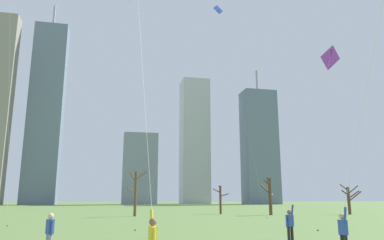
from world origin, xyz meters
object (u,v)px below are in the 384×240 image
bare_tree_rightmost (220,198)px  bare_tree_right_of_center (349,198)px  distant_kite_drifting_right_blue (222,25)px  kite_flyer_midfield_right_green (147,158)px  kite_flyer_midfield_center_purple (303,173)px  bystander_watching_nearby (50,232)px  distant_kite_high_overhead_yellow (212,18)px  bare_tree_center (136,191)px  kite_flyer_foreground_left_orange (352,184)px  distant_kite_low_near_trees_red (10,3)px  bare_tree_left_of_center (270,195)px

bare_tree_rightmost → bare_tree_right_of_center: bare_tree_right_of_center is taller
distant_kite_drifting_right_blue → bare_tree_right_of_center: bearing=24.6°
kite_flyer_midfield_right_green → bare_tree_rightmost: (13.64, 37.33, -1.38)m
kite_flyer_midfield_center_purple → bystander_watching_nearby: 12.25m
distant_kite_high_overhead_yellow → bare_tree_center: bearing=104.7°
kite_flyer_midfield_center_purple → kite_flyer_foreground_left_orange: bearing=-103.3°
distant_kite_low_near_trees_red → bare_tree_center: bearing=57.0°
kite_flyer_foreground_left_orange → bare_tree_left_of_center: 36.00m
bare_tree_rightmost → bare_tree_right_of_center: size_ratio=0.96×
bare_tree_left_of_center → bare_tree_rightmost: bearing=143.9°
kite_flyer_midfield_center_purple → bare_tree_left_of_center: size_ratio=2.41×
bare_tree_rightmost → bare_tree_center: size_ratio=0.68×
distant_kite_low_near_trees_red → bare_tree_left_of_center: 36.36m
kite_flyer_midfield_right_green → distant_kite_high_overhead_yellow: (6.61, 15.29, 13.66)m
distant_kite_high_overhead_yellow → bare_tree_rightmost: (7.03, 22.04, -15.04)m
bystander_watching_nearby → bare_tree_left_of_center: size_ratio=0.34×
distant_kite_high_overhead_yellow → bare_tree_center: 23.70m
bare_tree_center → bystander_watching_nearby: bearing=-99.5°
distant_kite_low_near_trees_red → bystander_watching_nearby: bearing=-64.7°
kite_flyer_foreground_left_orange → distant_kite_drifting_right_blue: bearing=83.3°
distant_kite_drifting_right_blue → bare_tree_center: 22.10m
kite_flyer_midfield_center_purple → bystander_watching_nearby: (-11.82, -2.01, -2.56)m
distant_kite_low_near_trees_red → bare_tree_center: size_ratio=3.37×
kite_flyer_midfield_center_purple → bare_tree_left_of_center: 30.06m
distant_kite_drifting_right_blue → bare_tree_right_of_center: distant_kite_drifting_right_blue is taller
bare_tree_rightmost → bystander_watching_nearby: bearing=-116.5°
kite_flyer_midfield_center_purple → bystander_watching_nearby: kite_flyer_midfield_center_purple is taller
kite_flyer_midfield_right_green → distant_kite_drifting_right_blue: size_ratio=0.63×
distant_kite_high_overhead_yellow → bare_tree_right_of_center: (23.85, 17.44, -15.01)m
bystander_watching_nearby → bare_tree_left_of_center: (22.49, 30.09, 1.70)m
bare_tree_right_of_center → bare_tree_center: bare_tree_center is taller
kite_flyer_midfield_right_green → kite_flyer_midfield_center_purple: bearing=31.7°
bare_tree_rightmost → distant_kite_high_overhead_yellow: bearing=-107.7°
bystander_watching_nearby → distant_kite_low_near_trees_red: distant_kite_low_near_trees_red is taller
distant_kite_low_near_trees_red → distant_kite_drifting_right_blue: size_ratio=0.84×
kite_flyer_foreground_left_orange → kite_flyer_midfield_center_purple: size_ratio=1.00×
distant_kite_low_near_trees_red → bare_tree_left_of_center: bearing=30.7°
bystander_watching_nearby → distant_kite_high_overhead_yellow: distant_kite_high_overhead_yellow is taller
kite_flyer_foreground_left_orange → distant_kite_low_near_trees_red: size_ratio=0.59×
distant_kite_low_near_trees_red → bare_tree_center: distant_kite_low_near_trees_red is taller
kite_flyer_midfield_center_purple → bare_tree_center: 29.23m
kite_flyer_midfield_right_green → distant_kite_high_overhead_yellow: distant_kite_high_overhead_yellow is taller
kite_flyer_midfield_right_green → bare_tree_rightmost: 39.77m
distant_kite_low_near_trees_red → bare_tree_right_of_center: (39.98, 16.43, -14.98)m
kite_flyer_midfield_center_purple → distant_kite_low_near_trees_red: bearing=148.4°
kite_flyer_foreground_left_orange → distant_kite_low_near_trees_red: 27.77m
kite_flyer_midfield_right_green → distant_kite_low_near_trees_red: bearing=120.3°
kite_flyer_midfield_right_green → bare_tree_right_of_center: bearing=47.1°
bystander_watching_nearby → distant_kite_drifting_right_blue: 31.19m
kite_flyer_midfield_center_purple → distant_kite_low_near_trees_red: (-17.99, 11.07, 13.65)m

